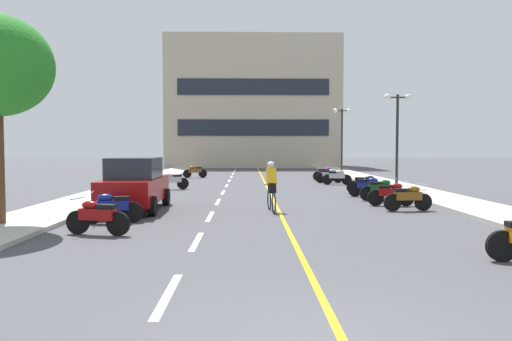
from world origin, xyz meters
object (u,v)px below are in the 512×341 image
at_px(motorcycle_12, 195,171).
at_px(cyclist_rider, 271,185).
at_px(motorcycle_6, 368,186).
at_px(motorcycle_10, 329,175).
at_px(motorcycle_7, 365,184).
at_px(motorcycle_8, 172,180).
at_px(motorcycle_4, 391,193).
at_px(motorcycle_2, 112,207).
at_px(street_lamp_far, 342,126).
at_px(motorcycle_1, 97,216).
at_px(street_lamp_mid, 397,118).
at_px(parked_car_near, 135,184).
at_px(motorcycle_3, 408,197).
at_px(motorcycle_5, 381,189).
at_px(motorcycle_11, 326,174).
at_px(motorcycle_9, 337,177).

xyz_separation_m(motorcycle_12, cyclist_rider, (4.55, -17.91, 0.41)).
distance_m(motorcycle_6, motorcycle_10, 8.35).
relative_size(motorcycle_7, motorcycle_8, 1.02).
distance_m(motorcycle_4, motorcycle_6, 3.18).
relative_size(motorcycle_2, motorcycle_12, 1.00).
xyz_separation_m(street_lamp_far, motorcycle_4, (-2.51, -22.00, -3.47)).
bearing_deg(motorcycle_10, motorcycle_1, -116.87).
relative_size(street_lamp_mid, parked_car_near, 1.15).
xyz_separation_m(street_lamp_mid, motorcycle_6, (-2.62, -4.38, -3.22)).
distance_m(street_lamp_far, motorcycle_4, 22.42).
bearing_deg(street_lamp_mid, motorcycle_3, -105.05).
distance_m(motorcycle_3, motorcycle_7, 6.01).
relative_size(motorcycle_1, motorcycle_2, 0.99).
distance_m(parked_car_near, motorcycle_4, 9.25).
height_order(parked_car_near, motorcycle_10, parked_car_near).
bearing_deg(motorcycle_8, street_lamp_far, 52.09).
bearing_deg(motorcycle_4, street_lamp_far, 83.48).
xyz_separation_m(motorcycle_2, motorcycle_10, (8.87, 15.38, 0.00)).
xyz_separation_m(motorcycle_2, motorcycle_3, (9.35, 2.45, 0.00)).
relative_size(motorcycle_8, motorcycle_12, 0.97).
xyz_separation_m(motorcycle_4, motorcycle_6, (-0.04, 3.18, 0.00)).
height_order(motorcycle_10, cyclist_rider, cyclist_rider).
bearing_deg(motorcycle_2, motorcycle_5, 31.08).
bearing_deg(motorcycle_6, street_lamp_far, 82.27).
bearing_deg(cyclist_rider, street_lamp_mid, 51.88).
height_order(motorcycle_1, motorcycle_4, same).
bearing_deg(motorcycle_11, street_lamp_far, 72.67).
xyz_separation_m(motorcycle_5, motorcycle_8, (-9.28, 5.24, 0.00)).
xyz_separation_m(motorcycle_9, motorcycle_11, (-0.11, 3.19, 0.00)).
bearing_deg(motorcycle_10, motorcycle_11, 87.00).
bearing_deg(motorcycle_12, motorcycle_2, -90.37).
bearing_deg(motorcycle_11, motorcycle_6, -89.00).
height_order(motorcycle_1, cyclist_rider, cyclist_rider).
distance_m(street_lamp_far, cyclist_rider, 24.68).
xyz_separation_m(street_lamp_far, motorcycle_8, (-11.69, -15.01, -3.47)).
height_order(motorcycle_4, motorcycle_6, same).
bearing_deg(motorcycle_1, motorcycle_10, 63.13).
height_order(motorcycle_5, cyclist_rider, cyclist_rider).
relative_size(parked_car_near, motorcycle_9, 2.49).
bearing_deg(street_lamp_mid, parked_car_near, -143.64).
relative_size(street_lamp_far, motorcycle_10, 3.09).
distance_m(motorcycle_7, cyclist_rider, 7.68).
height_order(motorcycle_4, motorcycle_7, same).
relative_size(street_lamp_mid, motorcycle_2, 2.88).
distance_m(motorcycle_4, motorcycle_12, 18.77).
height_order(parked_car_near, motorcycle_1, parked_car_near).
bearing_deg(street_lamp_mid, motorcycle_1, -131.21).
bearing_deg(cyclist_rider, motorcycle_9, 69.11).
xyz_separation_m(motorcycle_6, motorcycle_9, (-0.07, 6.88, 0.00)).
bearing_deg(motorcycle_11, motorcycle_5, -88.43).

